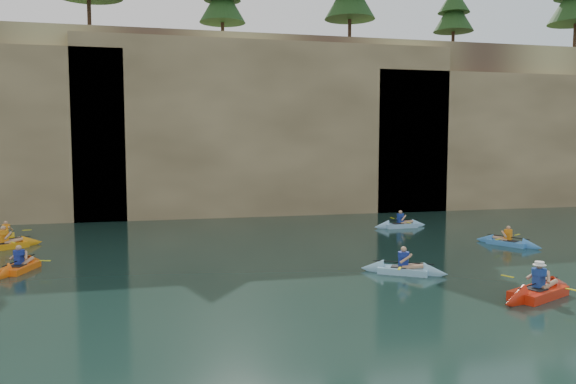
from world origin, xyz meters
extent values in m
plane|color=black|center=(0.00, 0.00, 0.00)|extent=(160.00, 160.00, 0.00)
cube|color=tan|center=(0.00, 30.00, 6.00)|extent=(70.00, 16.00, 12.00)
cube|color=tan|center=(2.00, 22.60, 5.70)|extent=(24.00, 2.40, 11.40)
cube|color=tan|center=(22.00, 22.60, 4.92)|extent=(26.00, 2.40, 9.84)
cube|color=black|center=(-4.00, 21.95, 1.60)|extent=(3.50, 1.00, 3.20)
cube|color=black|center=(10.00, 21.95, 2.25)|extent=(5.00, 1.00, 4.50)
cube|color=red|center=(6.00, 1.51, 0.16)|extent=(2.97, 1.99, 0.33)
cone|color=red|center=(7.23, 2.06, 0.16)|extent=(1.27, 1.20, 0.86)
cone|color=red|center=(4.77, 0.95, 0.16)|extent=(1.27, 1.20, 0.86)
cube|color=black|center=(5.86, 1.44, 0.30)|extent=(0.72, 0.71, 0.04)
cube|color=navy|center=(6.00, 1.51, 0.61)|extent=(0.44, 0.37, 0.54)
sphere|color=tan|center=(6.00, 1.51, 1.00)|extent=(0.23, 0.23, 0.23)
cylinder|color=black|center=(6.00, 1.51, 0.47)|extent=(2.09, 0.98, 0.04)
cube|color=yellow|center=(5.57, 2.45, 0.47)|extent=(0.25, 0.42, 0.02)
cube|color=yellow|center=(6.43, 0.56, 0.47)|extent=(0.25, 0.42, 0.02)
cylinder|color=white|center=(6.00, 1.51, 1.05)|extent=(0.39, 0.39, 0.11)
cube|color=orange|center=(-11.95, 13.78, 0.14)|extent=(2.64, 2.13, 0.29)
cone|color=orange|center=(-10.92, 14.46, 0.14)|extent=(1.21, 1.16, 0.78)
cube|color=black|center=(-12.08, 13.69, 0.26)|extent=(0.73, 0.71, 0.04)
cube|color=orange|center=(-11.95, 13.78, 0.56)|extent=(0.42, 0.39, 0.52)
sphere|color=tan|center=(-11.95, 13.78, 0.94)|extent=(0.22, 0.22, 0.22)
cylinder|color=black|center=(-11.95, 13.78, 0.43)|extent=(1.96, 1.30, 0.04)
cube|color=yellow|center=(-11.37, 12.89, 0.43)|extent=(0.30, 0.39, 0.02)
cube|color=#89C3E6|center=(3.31, 5.33, 0.14)|extent=(2.45, 1.96, 0.27)
cone|color=#89C3E6|center=(4.27, 4.72, 0.14)|extent=(1.12, 1.09, 0.75)
cone|color=#89C3E6|center=(2.35, 5.95, 0.14)|extent=(1.12, 1.09, 0.75)
cube|color=black|center=(3.18, 5.41, 0.24)|extent=(0.72, 0.69, 0.04)
cube|color=navy|center=(3.31, 5.33, 0.53)|extent=(0.40, 0.37, 0.50)
sphere|color=tan|center=(3.31, 5.33, 0.89)|extent=(0.21, 0.21, 0.21)
cylinder|color=black|center=(3.31, 5.33, 0.41)|extent=(1.88, 1.22, 0.04)
cube|color=yellow|center=(3.85, 6.18, 0.41)|extent=(0.29, 0.40, 0.02)
cube|color=yellow|center=(2.77, 4.49, 0.41)|extent=(0.29, 0.40, 0.02)
cube|color=yellow|center=(-12.46, 16.41, 0.13)|extent=(1.17, 2.23, 0.25)
cone|color=yellow|center=(-12.24, 15.43, 0.13)|extent=(0.83, 0.88, 0.68)
cone|color=yellow|center=(-12.68, 17.38, 0.13)|extent=(0.83, 0.88, 0.68)
cube|color=black|center=(-12.50, 16.55, 0.22)|extent=(0.54, 0.63, 0.04)
cube|color=orange|center=(-12.46, 16.41, 0.48)|extent=(0.27, 0.35, 0.46)
sphere|color=tan|center=(-12.46, 16.41, 0.81)|extent=(0.19, 0.19, 0.19)
cylinder|color=black|center=(-12.46, 16.41, 0.39)|extent=(0.48, 1.98, 0.04)
cube|color=yellow|center=(-11.57, 16.61, 0.39)|extent=(0.43, 0.17, 0.02)
cube|color=#88BBE4|center=(7.80, 15.34, 0.13)|extent=(2.46, 0.88, 0.27)
cone|color=#88BBE4|center=(8.94, 15.40, 0.13)|extent=(0.89, 0.77, 0.72)
cone|color=#88BBE4|center=(6.66, 15.28, 0.13)|extent=(0.89, 0.77, 0.72)
cube|color=black|center=(7.65, 15.33, 0.24)|extent=(0.57, 0.48, 0.04)
cube|color=navy|center=(7.80, 15.34, 0.52)|extent=(0.34, 0.23, 0.48)
sphere|color=tan|center=(7.80, 15.34, 0.86)|extent=(0.20, 0.20, 0.20)
cylinder|color=black|center=(7.80, 15.34, 0.41)|extent=(2.14, 0.15, 0.04)
cube|color=yellow|center=(7.75, 16.31, 0.41)|extent=(0.10, 0.42, 0.02)
cube|color=yellow|center=(7.85, 14.37, 0.41)|extent=(0.10, 0.42, 0.02)
cube|color=#3F88D7|center=(10.38, 9.32, 0.13)|extent=(1.79, 2.50, 0.25)
cone|color=#3F88D7|center=(9.83, 10.34, 0.13)|extent=(1.01, 1.09, 0.68)
cone|color=#3F88D7|center=(10.93, 8.31, 0.13)|extent=(1.01, 1.09, 0.68)
cube|color=black|center=(10.45, 9.19, 0.22)|extent=(0.64, 0.69, 0.04)
cube|color=orange|center=(10.38, 9.32, 0.48)|extent=(0.32, 0.37, 0.46)
sphere|color=tan|center=(10.38, 9.32, 0.81)|extent=(0.19, 0.19, 0.19)
cylinder|color=black|center=(10.38, 9.32, 0.39)|extent=(0.99, 1.80, 0.04)
cube|color=yellow|center=(9.58, 8.89, 0.39)|extent=(0.41, 0.27, 0.02)
cube|color=yellow|center=(11.18, 9.76, 0.39)|extent=(0.41, 0.27, 0.02)
cube|color=#FF6310|center=(-10.30, 9.01, 0.13)|extent=(1.43, 2.48, 0.27)
cone|color=#FF6310|center=(-9.96, 10.07, 0.13)|extent=(0.95, 1.01, 0.73)
cone|color=#FF6310|center=(-10.63, 7.94, 0.13)|extent=(0.95, 1.01, 0.73)
cube|color=black|center=(-10.34, 8.86, 0.24)|extent=(0.60, 0.66, 0.04)
cube|color=navy|center=(-10.30, 9.01, 0.52)|extent=(0.30, 0.38, 0.49)
sphere|color=tan|center=(-10.30, 9.01, 0.87)|extent=(0.21, 0.21, 0.21)
cylinder|color=black|center=(-10.30, 9.01, 0.41)|extent=(0.68, 2.08, 0.04)
cube|color=yellow|center=(-9.36, 8.71, 0.41)|extent=(0.42, 0.20, 0.02)
camera|label=1|loc=(-5.40, -13.08, 4.81)|focal=35.00mm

